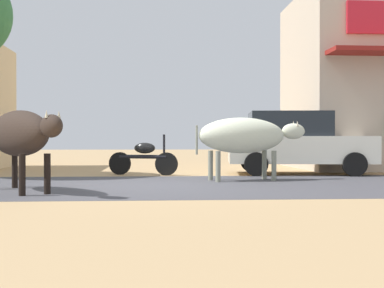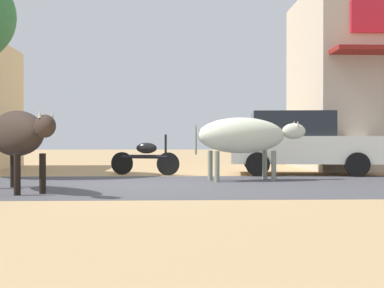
{
  "view_description": "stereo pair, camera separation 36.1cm",
  "coord_description": "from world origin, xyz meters",
  "px_view_note": "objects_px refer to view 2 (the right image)",
  "views": [
    {
      "loc": [
        0.15,
        -10.54,
        0.9
      ],
      "look_at": [
        0.99,
        1.57,
        0.81
      ],
      "focal_mm": 49.73,
      "sensor_mm": 36.0,
      "label": 1
    },
    {
      "loc": [
        0.51,
        -10.56,
        0.9
      ],
      "look_at": [
        0.99,
        1.57,
        0.81
      ],
      "focal_mm": 49.73,
      "sensor_mm": 36.0,
      "label": 2
    }
  ],
  "objects_px": {
    "parked_hatchback_car": "(299,142)",
    "cow_near_brown": "(16,134)",
    "parked_motorcycle": "(146,157)",
    "cow_far_dark": "(244,136)"
  },
  "relations": [
    {
      "from": "parked_hatchback_car",
      "to": "cow_near_brown",
      "type": "bearing_deg",
      "value": -143.61
    },
    {
      "from": "cow_near_brown",
      "to": "parked_motorcycle",
      "type": "bearing_deg",
      "value": 64.36
    },
    {
      "from": "parked_motorcycle",
      "to": "cow_near_brown",
      "type": "bearing_deg",
      "value": -115.64
    },
    {
      "from": "parked_hatchback_car",
      "to": "cow_far_dark",
      "type": "relative_size",
      "value": 1.52
    },
    {
      "from": "cow_far_dark",
      "to": "cow_near_brown",
      "type": "bearing_deg",
      "value": -151.94
    },
    {
      "from": "parked_motorcycle",
      "to": "parked_hatchback_car",
      "type": "bearing_deg",
      "value": 2.71
    },
    {
      "from": "parked_hatchback_car",
      "to": "cow_far_dark",
      "type": "bearing_deg",
      "value": -128.91
    },
    {
      "from": "parked_hatchback_car",
      "to": "parked_motorcycle",
      "type": "xyz_separation_m",
      "value": [
        -4.02,
        -0.19,
        -0.38
      ]
    },
    {
      "from": "cow_near_brown",
      "to": "parked_hatchback_car",
      "type": "bearing_deg",
      "value": 36.39
    },
    {
      "from": "cow_far_dark",
      "to": "parked_motorcycle",
      "type": "bearing_deg",
      "value": 138.77
    }
  ]
}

